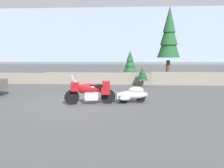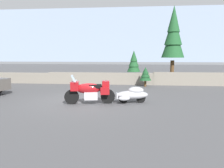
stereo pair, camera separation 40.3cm
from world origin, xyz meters
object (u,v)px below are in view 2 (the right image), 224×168
at_px(car_shaped_trailer, 132,94).
at_px(pine_tree_secondary, 134,62).
at_px(touring_motorcycle, 90,90).
at_px(pine_tree_tall, 173,35).

bearing_deg(car_shaped_trailer, pine_tree_secondary, 89.80).
xyz_separation_m(touring_motorcycle, pine_tree_tall, (5.11, 8.66, 3.21)).
relative_size(pine_tree_tall, pine_tree_secondary, 2.37).
bearing_deg(car_shaped_trailer, pine_tree_tall, 69.11).
height_order(touring_motorcycle, car_shaped_trailer, touring_motorcycle).
height_order(car_shaped_trailer, pine_tree_secondary, pine_tree_secondary).
bearing_deg(car_shaped_trailer, touring_motorcycle, -169.34).
bearing_deg(touring_motorcycle, pine_tree_secondary, 76.85).
bearing_deg(pine_tree_secondary, pine_tree_tall, 4.10).
distance_m(car_shaped_trailer, pine_tree_tall, 9.51).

